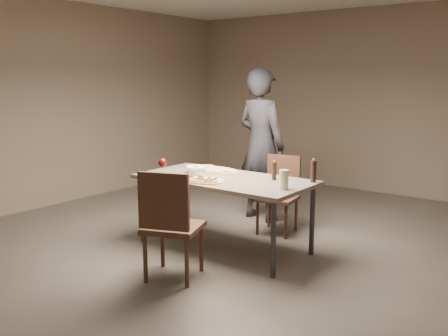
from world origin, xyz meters
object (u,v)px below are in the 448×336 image
Objects in this scene: chair_far at (280,190)px; chair_near at (169,220)px; bread_basket at (196,169)px; ham_pizza at (215,170)px; diner at (261,145)px; zucchini_pizza at (199,179)px; pepper_mill_left at (313,171)px; carafe at (284,180)px; dining_table at (224,183)px.

chair_near is at bearing 79.57° from chair_far.
bread_basket is 0.21× the size of chair_near.
bread_basket reaches higher than ham_pizza.
bread_basket is 1.14m from diner.
zucchini_pizza is 1.20m from chair_far.
pepper_mill_left is 0.27× the size of chair_far.
pepper_mill_left is at bearing 49.27° from zucchini_pizza.
carafe is at bearing 6.76° from ham_pizza.
chair_near is at bearing -56.20° from zucchini_pizza.
carafe is 1.18m from chair_far.
diner is (-1.13, 0.82, 0.07)m from pepper_mill_left.
dining_table is at bearing 112.65° from diner.
diner is (-0.43, 2.12, 0.38)m from chair_near.
diner is (-1.05, 1.25, 0.10)m from carafe.
carafe is (1.16, -0.13, 0.04)m from bread_basket.
carafe is 0.18× the size of chair_near.
diner reaches higher than pepper_mill_left.
bread_basket is 0.90× the size of pepper_mill_left.
diner is at bearing 130.05° from carafe.
dining_table is 2.06× the size of chair_far.
carafe is (1.04, -0.31, 0.07)m from ham_pizza.
carafe reaches higher than chair_far.
dining_table is at bearing 69.94° from chair_far.
pepper_mill_left is at bearing 22.47° from dining_table.
pepper_mill_left reaches higher than bread_basket.
carafe reaches higher than bread_basket.
zucchini_pizza is at bearing -167.66° from carafe.
ham_pizza is 1.27m from chair_near.
pepper_mill_left is 0.13× the size of diner.
bread_basket reaches higher than dining_table.
bread_basket is 0.11× the size of diner.
diner is at bearing 84.76° from bread_basket.
chair_far is at bearing 79.63° from dining_table.
dining_table is 0.77m from carafe.
ham_pizza is at bearing 88.67° from chair_near.
chair_near is at bearing -118.04° from pepper_mill_left.
carafe is (-0.08, -0.44, -0.02)m from pepper_mill_left.
pepper_mill_left is at bearing 14.22° from bread_basket.
pepper_mill_left is 1.40m from diner.
zucchini_pizza is 1.12m from pepper_mill_left.
carafe reaches higher than dining_table.
chair_near is at bearing -61.55° from bread_basket.
pepper_mill_left is (1.12, 0.12, 0.10)m from ham_pizza.
diner reaches higher than bread_basket.
zucchini_pizza is at bearing 106.28° from diner.
chair_far reaches higher than ham_pizza.
pepper_mill_left is 1.32× the size of carafe.
bread_basket is at bearing 173.83° from carafe.
chair_near reaches higher than bread_basket.
carafe is (0.85, 0.19, 0.07)m from zucchini_pizza.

